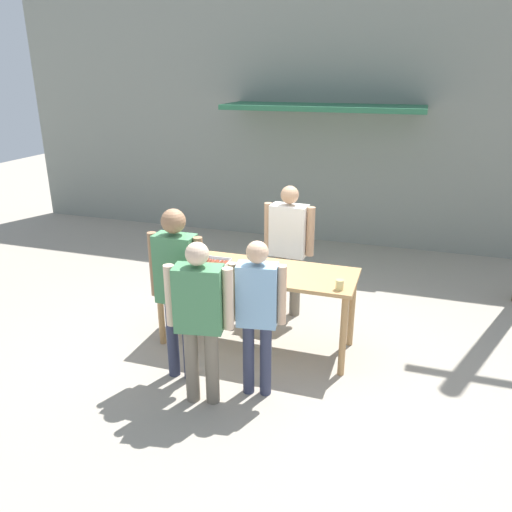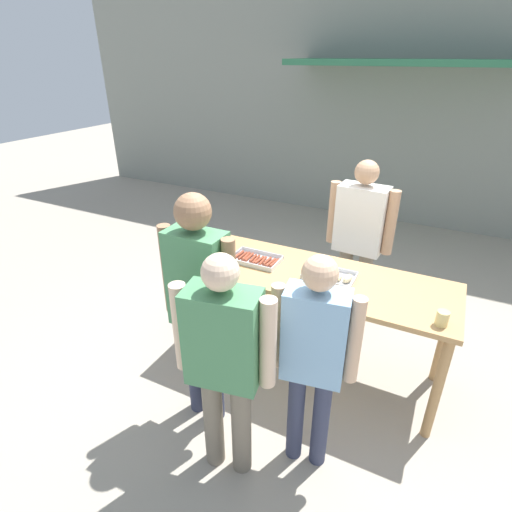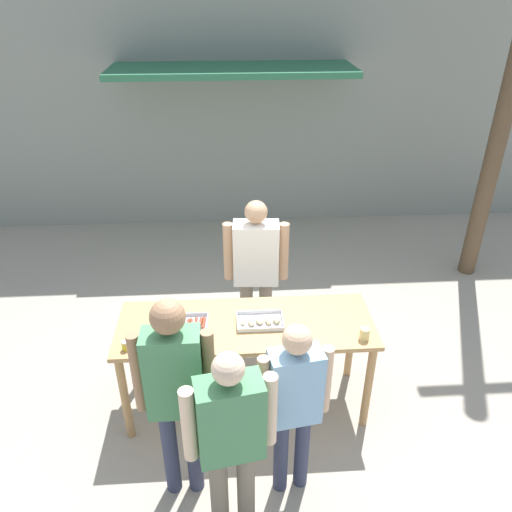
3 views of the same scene
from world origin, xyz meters
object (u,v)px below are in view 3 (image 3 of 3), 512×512
(person_customer_holding_hotdog, at_px, (175,386))
(person_customer_waiting_in_line, at_px, (231,433))
(person_server_behind_table, at_px, (256,265))
(food_tray_buns, at_px, (261,321))
(condiment_jar_mustard, at_px, (126,346))
(person_customer_with_cup, at_px, (294,398))
(beer_cup, at_px, (364,334))
(condiment_jar_ketchup, at_px, (136,346))
(food_tray_sausages, at_px, (184,325))

(person_customer_holding_hotdog, height_order, person_customer_waiting_in_line, person_customer_holding_hotdog)
(person_server_behind_table, bearing_deg, person_customer_waiting_in_line, -94.59)
(food_tray_buns, distance_m, condiment_jar_mustard, 1.13)
(person_customer_with_cup, bearing_deg, condiment_jar_mustard, -34.91)
(person_customer_holding_hotdog, bearing_deg, beer_cup, -158.32)
(condiment_jar_mustard, xyz_separation_m, person_server_behind_table, (1.10, 1.13, 0.02))
(condiment_jar_ketchup, bearing_deg, person_customer_with_cup, -26.99)
(food_tray_buns, relative_size, condiment_jar_ketchup, 4.99)
(food_tray_buns, xyz_separation_m, person_customer_with_cup, (0.17, -0.87, -0.01))
(person_server_behind_table, bearing_deg, condiment_jar_mustard, -130.47)
(food_tray_buns, bearing_deg, beer_cup, -17.57)
(food_tray_buns, distance_m, person_server_behind_table, 0.87)
(condiment_jar_mustard, xyz_separation_m, person_customer_with_cup, (1.26, -0.60, -0.03))
(condiment_jar_mustard, height_order, beer_cup, beer_cup)
(food_tray_sausages, relative_size, person_customer_waiting_in_line, 0.25)
(condiment_jar_ketchup, xyz_separation_m, person_server_behind_table, (1.02, 1.14, 0.02))
(food_tray_sausages, xyz_separation_m, beer_cup, (1.47, -0.26, 0.04))
(food_tray_sausages, distance_m, condiment_jar_ketchup, 0.45)
(condiment_jar_ketchup, height_order, person_customer_with_cup, person_customer_with_cup)
(food_tray_sausages, xyz_separation_m, food_tray_buns, (0.65, -0.00, 0.01))
(food_tray_sausages, relative_size, person_customer_with_cup, 0.26)
(food_tray_sausages, height_order, condiment_jar_ketchup, condiment_jar_ketchup)
(person_server_behind_table, bearing_deg, person_customer_holding_hotdog, -107.46)
(person_customer_holding_hotdog, bearing_deg, person_customer_with_cup, 177.86)
(person_server_behind_table, height_order, person_customer_holding_hotdog, person_customer_holding_hotdog)
(food_tray_sausages, distance_m, beer_cup, 1.49)
(food_tray_buns, bearing_deg, person_customer_holding_hotdog, -127.68)
(food_tray_buns, height_order, person_customer_with_cup, person_customer_with_cup)
(beer_cup, bearing_deg, condiment_jar_mustard, -179.67)
(condiment_jar_ketchup, distance_m, person_customer_with_cup, 1.32)
(person_customer_with_cup, distance_m, person_customer_waiting_in_line, 0.53)
(condiment_jar_ketchup, distance_m, person_customer_waiting_in_line, 1.13)
(condiment_jar_mustard, distance_m, person_server_behind_table, 1.58)
(beer_cup, relative_size, person_customer_waiting_in_line, 0.06)
(food_tray_buns, distance_m, person_customer_waiting_in_line, 1.18)
(food_tray_buns, xyz_separation_m, condiment_jar_ketchup, (-1.01, -0.28, 0.02))
(person_customer_with_cup, bearing_deg, food_tray_buns, -88.50)
(beer_cup, height_order, person_server_behind_table, person_server_behind_table)
(food_tray_buns, xyz_separation_m, person_customer_waiting_in_line, (-0.28, -1.15, -0.01))
(condiment_jar_mustard, bearing_deg, food_tray_buns, 13.88)
(condiment_jar_mustard, distance_m, beer_cup, 1.91)
(food_tray_sausages, relative_size, person_customer_holding_hotdog, 0.23)
(food_tray_sausages, bearing_deg, person_customer_holding_hotdog, -89.95)
(person_server_behind_table, bearing_deg, condiment_jar_ketchup, -127.99)
(person_customer_with_cup, bearing_deg, person_customer_waiting_in_line, 22.24)
(condiment_jar_mustard, bearing_deg, condiment_jar_ketchup, -5.02)
(food_tray_sausages, xyz_separation_m, person_customer_waiting_in_line, (0.37, -1.15, -0.00))
(person_customer_waiting_in_line, bearing_deg, person_customer_holding_hotdog, -49.73)
(condiment_jar_mustard, bearing_deg, person_customer_holding_hotdog, -52.58)
(person_server_behind_table, height_order, person_customer_waiting_in_line, person_server_behind_table)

